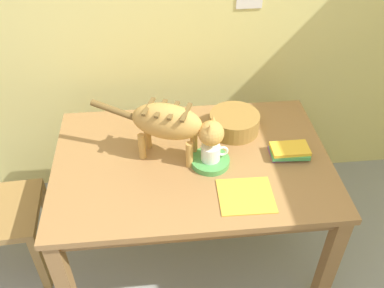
# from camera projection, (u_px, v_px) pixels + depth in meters

# --- Properties ---
(wall_rear) EXTENTS (4.31, 0.11, 2.50)m
(wall_rear) POSITION_uv_depth(u_px,v_px,m) (183.00, 5.00, 2.36)
(wall_rear) COLOR #E6D97C
(wall_rear) RESTS_ON ground_plane
(dining_table) EXTENTS (1.39, 0.93, 0.74)m
(dining_table) POSITION_uv_depth(u_px,v_px,m) (192.00, 171.00, 2.19)
(dining_table) COLOR #9C6F3F
(dining_table) RESTS_ON ground_plane
(cat) EXTENTS (0.63, 0.29, 0.31)m
(cat) POSITION_uv_depth(u_px,v_px,m) (173.00, 124.00, 2.02)
(cat) COLOR #C59447
(cat) RESTS_ON dining_table
(saucer_bowl) EXTENTS (0.19, 0.19, 0.03)m
(saucer_bowl) POSITION_uv_depth(u_px,v_px,m) (210.00, 161.00, 2.10)
(saucer_bowl) COLOR #4C9D4A
(saucer_bowl) RESTS_ON dining_table
(coffee_mug) EXTENTS (0.14, 0.09, 0.08)m
(coffee_mug) POSITION_uv_depth(u_px,v_px,m) (211.00, 152.00, 2.07)
(coffee_mug) COLOR white
(coffee_mug) RESTS_ON saucer_bowl
(magazine) EXTENTS (0.26, 0.23, 0.01)m
(magazine) POSITION_uv_depth(u_px,v_px,m) (246.00, 196.00, 1.94)
(magazine) COLOR gold
(magazine) RESTS_ON dining_table
(book_stack) EXTENTS (0.20, 0.13, 0.05)m
(book_stack) POSITION_uv_depth(u_px,v_px,m) (289.00, 151.00, 2.14)
(book_stack) COLOR purple
(book_stack) RESTS_ON dining_table
(wicker_basket) EXTENTS (0.27, 0.27, 0.10)m
(wicker_basket) POSITION_uv_depth(u_px,v_px,m) (234.00, 122.00, 2.29)
(wicker_basket) COLOR olive
(wicker_basket) RESTS_ON dining_table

